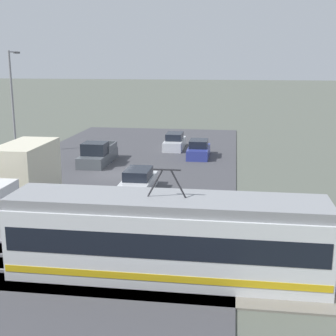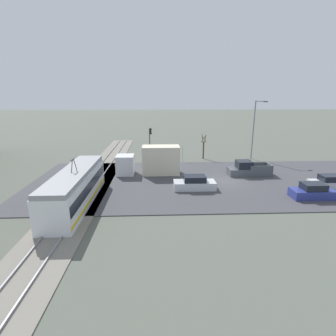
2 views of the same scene
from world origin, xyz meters
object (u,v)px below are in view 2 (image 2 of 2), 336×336
at_px(street_lamp_near_crossing, 255,127).
at_px(no_parking_sign, 183,152).
at_px(sedan_car_0, 195,183).
at_px(light_rail_tram, 76,188).
at_px(sedan_car_1, 313,192).
at_px(traffic_light_pole, 150,140).
at_px(sedan_car_2, 331,183).
at_px(street_tree, 204,148).
at_px(box_truck, 152,161).
at_px(pickup_truck, 248,169).

height_order(street_lamp_near_crossing, no_parking_sign, street_lamp_near_crossing).
bearing_deg(sedan_car_0, light_rail_tram, 107.01).
xyz_separation_m(sedan_car_1, traffic_light_pole, (16.57, 16.77, 2.64)).
bearing_deg(sedan_car_2, sedan_car_0, -91.72).
xyz_separation_m(light_rail_tram, street_tree, (18.20, -15.30, 0.16)).
bearing_deg(street_tree, traffic_light_pole, 97.08).
bearing_deg(sedan_car_1, street_lamp_near_crossing, -179.52).
relative_size(sedan_car_0, sedan_car_2, 1.01).
xyz_separation_m(street_tree, no_parking_sign, (-1.61, 3.56, -0.36)).
distance_m(box_truck, street_lamp_near_crossing, 18.38).
xyz_separation_m(sedan_car_2, no_parking_sign, (13.43, 15.24, 0.77)).
bearing_deg(light_rail_tram, street_tree, -40.04).
relative_size(pickup_truck, no_parking_sign, 2.23).
bearing_deg(sedan_car_0, sedan_car_1, -104.84).
bearing_deg(street_tree, street_lamp_near_crossing, -94.52).
height_order(light_rail_tram, sedan_car_1, light_rail_tram).
bearing_deg(light_rail_tram, box_truck, -36.37).
height_order(street_tree, street_lamp_near_crossing, street_lamp_near_crossing).
bearing_deg(sedan_car_2, sedan_car_1, -53.79).
xyz_separation_m(traffic_light_pole, street_tree, (1.08, -8.67, -1.51)).
bearing_deg(sedan_car_0, pickup_truck, -56.92).
bearing_deg(sedan_car_1, sedan_car_2, 126.21).
relative_size(box_truck, sedan_car_2, 1.80).
distance_m(pickup_truck, sedan_car_2, 9.21).
height_order(box_truck, traffic_light_pole, traffic_light_pole).
xyz_separation_m(sedan_car_0, street_tree, (14.59, -3.47, 1.14)).
relative_size(sedan_car_1, sedan_car_2, 0.93).
height_order(pickup_truck, sedan_car_0, pickup_truck).
xyz_separation_m(box_truck, sedan_car_1, (-9.05, -16.33, -1.07)).
bearing_deg(pickup_truck, light_rail_tram, 113.89).
relative_size(light_rail_tram, no_parking_sign, 5.11).
height_order(sedan_car_0, sedan_car_2, sedan_car_2).
distance_m(box_truck, sedan_car_2, 20.94).
height_order(sedan_car_2, street_tree, street_tree).
height_order(box_truck, street_tree, street_tree).
xyz_separation_m(street_tree, street_lamp_near_crossing, (-0.63, -7.96, 3.46)).
bearing_deg(pickup_truck, sedan_car_0, 123.08).
xyz_separation_m(sedan_car_0, sedan_car_1, (-3.07, -11.58, 0.01)).
height_order(light_rail_tram, sedan_car_0, light_rail_tram).
height_order(traffic_light_pole, street_tree, traffic_light_pole).
height_order(box_truck, street_lamp_near_crossing, street_lamp_near_crossing).
relative_size(pickup_truck, sedan_car_0, 1.19).
height_order(sedan_car_1, street_lamp_near_crossing, street_lamp_near_crossing).
bearing_deg(sedan_car_1, light_rail_tram, -88.65).
xyz_separation_m(box_truck, sedan_car_2, (-6.44, -19.90, -1.08)).
bearing_deg(sedan_car_0, sedan_car_2, -91.72).
xyz_separation_m(traffic_light_pole, no_parking_sign, (-0.54, -5.10, -1.87)).
height_order(box_truck, sedan_car_2, box_truck).
bearing_deg(sedan_car_2, light_rail_tram, -83.31).
xyz_separation_m(light_rail_tram, sedan_car_1, (0.55, -23.40, -0.97)).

